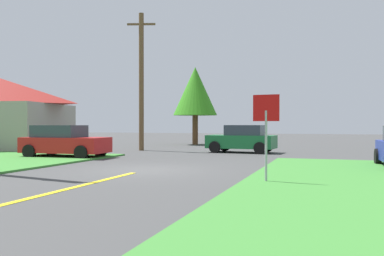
% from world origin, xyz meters
% --- Properties ---
extents(ground_plane, '(120.00, 120.00, 0.00)m').
position_xyz_m(ground_plane, '(0.00, 0.00, 0.00)').
color(ground_plane, '#404040').
extents(stop_sign, '(0.74, 0.10, 2.50)m').
position_xyz_m(stop_sign, '(4.69, -2.14, 1.76)').
color(stop_sign, '#9EA0A8').
rests_on(stop_sign, ground).
extents(car_approaching_junction, '(4.04, 2.29, 1.62)m').
position_xyz_m(car_approaching_junction, '(1.45, 10.29, 0.80)').
color(car_approaching_junction, '#196B33').
rests_on(car_approaching_junction, ground).
extents(parked_car_near_building, '(4.29, 2.18, 1.62)m').
position_xyz_m(parked_car_near_building, '(-6.26, 3.79, 0.80)').
color(parked_car_near_building, red).
rests_on(parked_car_near_building, ground).
extents(utility_pole_mid, '(1.76, 0.62, 8.72)m').
position_xyz_m(utility_pole_mid, '(-5.06, 10.18, 4.47)').
color(utility_pole_mid, brown).
rests_on(utility_pole_mid, ground).
extents(oak_tree_left, '(3.60, 3.60, 6.37)m').
position_xyz_m(oak_tree_left, '(-4.19, 18.53, 4.36)').
color(oak_tree_left, brown).
rests_on(oak_tree_left, ground).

